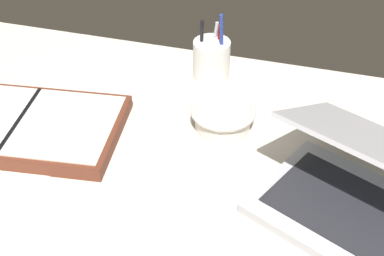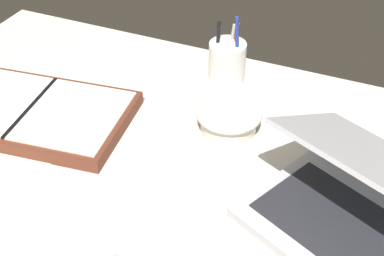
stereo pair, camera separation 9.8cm
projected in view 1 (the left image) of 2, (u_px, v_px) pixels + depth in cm
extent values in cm
cube|color=beige|center=(177.00, 202.00, 94.15)|extent=(140.00, 100.00, 2.00)
cube|color=#B7B7BC|center=(362.00, 221.00, 88.23)|extent=(40.75, 34.72, 1.80)
cube|color=#232328|center=(363.00, 216.00, 87.59)|extent=(34.37, 27.30, 0.24)
cylinder|color=silver|center=(223.00, 119.00, 108.13)|extent=(11.27, 11.27, 4.11)
torus|color=silver|center=(223.00, 111.00, 106.85)|extent=(13.26, 13.26, 1.06)
cylinder|color=white|center=(211.00, 60.00, 121.11)|extent=(8.39, 8.39, 9.27)
cylinder|color=black|center=(201.00, 48.00, 119.48)|extent=(1.07, 2.20, 13.09)
cylinder|color=#233899|center=(222.00, 45.00, 117.73)|extent=(1.06, 2.84, 15.82)
cylinder|color=#B21E1E|center=(218.00, 46.00, 120.75)|extent=(1.82, 1.30, 12.81)
cylinder|color=#B7B7BC|center=(214.00, 46.00, 121.41)|extent=(2.09, 0.87, 12.02)
cube|color=brown|center=(21.00, 126.00, 107.29)|extent=(42.57, 28.42, 2.88)
cube|color=silver|center=(66.00, 124.00, 105.12)|extent=(21.13, 23.68, 0.30)
cube|color=black|center=(20.00, 119.00, 106.21)|extent=(3.47, 21.46, 0.30)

